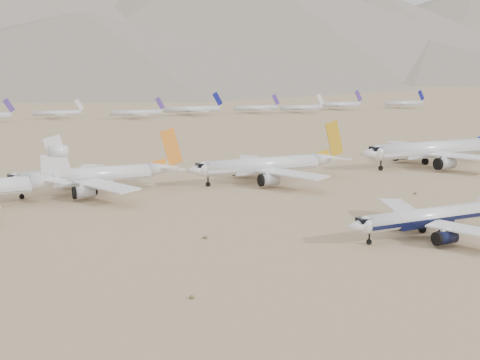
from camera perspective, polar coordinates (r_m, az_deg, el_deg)
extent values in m
plane|color=#8A7550|center=(125.45, 12.28, -5.49)|extent=(7000.00, 7000.00, 0.00)
cylinder|color=white|center=(129.41, 17.29, -3.35)|extent=(30.36, 3.59, 3.59)
cube|color=black|center=(129.51, 17.28, -3.54)|extent=(29.75, 3.64, 0.81)
sphere|color=white|center=(119.99, 11.86, -4.17)|extent=(3.59, 3.59, 3.59)
cube|color=black|center=(119.43, 11.67, -3.74)|extent=(2.51, 2.33, 0.90)
cube|color=white|center=(123.80, 21.37, -4.53)|extent=(11.72, 18.47, 0.56)
cylinder|color=black|center=(123.59, 18.95, -5.17)|extent=(4.22, 2.58, 2.58)
cube|color=white|center=(138.85, 15.07, -2.57)|extent=(11.72, 18.47, 0.56)
cylinder|color=black|center=(134.33, 14.58, -3.69)|extent=(4.22, 2.58, 2.58)
cylinder|color=black|center=(121.46, 12.14, -5.76)|extent=(1.08, 0.45, 1.08)
cylinder|color=black|center=(129.30, 18.37, -4.97)|extent=(1.51, 0.90, 1.51)
cylinder|color=black|center=(132.86, 16.89, -4.47)|extent=(1.51, 0.90, 1.51)
cylinder|color=white|center=(221.38, 17.50, 2.82)|extent=(44.13, 5.35, 5.35)
cube|color=silver|center=(221.47, 17.49, 2.65)|extent=(43.25, 5.43, 1.20)
sphere|color=white|center=(207.29, 12.97, 2.54)|extent=(5.35, 5.35, 5.35)
cube|color=black|center=(206.61, 12.81, 2.93)|extent=(3.74, 3.48, 1.34)
cube|color=white|center=(212.79, 20.97, 2.05)|extent=(17.04, 26.86, 0.83)
cylinder|color=silver|center=(212.29, 18.93, 1.51)|extent=(6.13, 3.85, 3.85)
cube|color=white|center=(235.31, 15.58, 3.12)|extent=(17.04, 26.86, 0.83)
cube|color=white|center=(245.36, 21.84, 3.52)|extent=(7.01, 9.16, 0.32)
cylinder|color=silver|center=(228.37, 15.17, 2.31)|extent=(6.13, 3.85, 3.85)
cylinder|color=black|center=(208.90, 13.20, 1.10)|extent=(1.60, 0.67, 1.60)
cylinder|color=black|center=(220.60, 18.44, 1.42)|extent=(2.25, 1.34, 2.25)
cylinder|color=black|center=(226.04, 17.15, 1.70)|extent=(2.25, 1.34, 2.25)
cylinder|color=white|center=(182.35, 2.09, 1.44)|extent=(37.51, 4.56, 4.56)
cube|color=silver|center=(182.44, 2.09, 1.26)|extent=(36.76, 4.63, 1.03)
sphere|color=white|center=(174.80, -3.41, 1.03)|extent=(4.56, 4.56, 4.56)
cube|color=black|center=(174.36, -3.62, 1.42)|extent=(3.19, 2.96, 1.14)
cone|color=white|center=(193.75, 8.23, 1.98)|extent=(9.38, 4.56, 4.56)
cube|color=white|center=(172.35, 4.93, 0.60)|extent=(14.49, 22.83, 0.71)
cube|color=white|center=(191.09, 9.40, 2.00)|extent=(5.95, 7.79, 0.27)
cylinder|color=silver|center=(173.77, 2.85, 0.02)|extent=(5.21, 3.28, 3.28)
cube|color=white|center=(195.45, 1.10, 1.83)|extent=(14.49, 22.83, 0.71)
cube|color=white|center=(198.24, 8.00, 2.35)|extent=(5.95, 7.79, 0.27)
cylinder|color=silver|center=(190.16, 0.26, 0.95)|extent=(5.21, 3.28, 3.28)
cube|color=gold|center=(194.32, 8.92, 3.92)|extent=(7.11, 0.36, 11.71)
cylinder|color=black|center=(176.03, -3.05, -0.41)|extent=(1.37, 0.57, 1.37)
cylinder|color=black|center=(181.00, 2.98, -0.01)|extent=(1.91, 1.14, 1.91)
cylinder|color=black|center=(186.58, 2.07, 0.31)|extent=(1.91, 1.14, 1.91)
cylinder|color=white|center=(170.56, -14.41, 0.41)|extent=(36.08, 4.41, 4.41)
cube|color=silver|center=(170.66, -14.41, 0.23)|extent=(35.36, 4.48, 0.99)
sphere|color=white|center=(168.39, -20.45, -0.05)|extent=(4.41, 4.41, 4.41)
cube|color=black|center=(168.14, -20.70, 0.34)|extent=(3.09, 2.87, 1.10)
cone|color=white|center=(175.73, -7.26, 1.07)|extent=(9.02, 4.41, 4.41)
cube|color=white|center=(158.93, -12.58, -0.52)|extent=(13.93, 21.96, 0.68)
cube|color=white|center=(172.25, -6.29, 1.08)|extent=(5.73, 7.49, 0.26)
cylinder|color=silver|center=(162.07, -14.49, -1.11)|extent=(5.01, 3.18, 3.18)
cube|color=white|center=(183.53, -14.27, 0.88)|extent=(13.93, 21.96, 0.68)
cube|color=white|center=(180.09, -7.13, 1.48)|extent=(5.73, 7.49, 0.26)
cylinder|color=silver|center=(179.40, -15.52, -0.05)|extent=(5.01, 3.18, 3.18)
cube|color=orange|center=(175.57, -6.53, 3.14)|extent=(6.84, 0.35, 11.27)
cylinder|color=black|center=(169.29, -19.99, -1.49)|extent=(1.32, 0.55, 1.32)
cylinder|color=black|center=(168.61, -13.66, -1.10)|extent=(1.85, 1.10, 1.85)
cylinder|color=black|center=(174.56, -14.05, -0.73)|extent=(1.85, 1.10, 1.85)
cone|color=white|center=(162.36, -17.67, -0.14)|extent=(9.21, 4.41, 4.41)
cube|color=white|center=(158.34, -16.85, -0.16)|extent=(5.84, 7.64, 0.26)
cube|color=white|center=(166.62, -17.26, 0.34)|extent=(5.84, 7.64, 0.26)
cube|color=white|center=(161.67, -16.90, 2.14)|extent=(6.98, 0.35, 11.50)
cylinder|color=white|center=(161.51, -16.84, 2.65)|extent=(4.60, 2.86, 2.86)
cube|color=#4C318D|center=(415.12, -21.07, 6.63)|extent=(7.50, 0.37, 9.44)
cylinder|color=silver|center=(429.47, -16.95, 6.10)|extent=(31.76, 3.14, 3.14)
cube|color=white|center=(431.41, -15.01, 6.92)|extent=(6.33, 0.31, 7.97)
cube|color=silver|center=(421.38, -16.79, 5.97)|extent=(8.37, 14.62, 0.31)
cube|color=silver|center=(437.62, -17.10, 6.11)|extent=(8.37, 14.62, 0.31)
cylinder|color=silver|center=(418.07, -9.79, 6.32)|extent=(35.61, 3.52, 3.52)
cube|color=#4C318D|center=(422.31, -7.60, 7.23)|extent=(7.09, 0.35, 8.93)
cube|color=silver|center=(409.24, -9.45, 6.17)|extent=(9.38, 16.39, 0.35)
cube|color=silver|center=(427.00, -10.11, 6.33)|extent=(9.38, 16.39, 0.35)
cylinder|color=silver|center=(443.17, -4.53, 6.72)|extent=(42.28, 4.18, 4.18)
cube|color=navy|center=(450.01, -2.14, 7.70)|extent=(8.42, 0.42, 10.61)
cube|color=silver|center=(432.99, -4.02, 6.55)|extent=(11.14, 19.46, 0.42)
cube|color=silver|center=(453.48, -5.01, 6.72)|extent=(11.14, 19.46, 0.42)
cylinder|color=silver|center=(460.78, 1.53, 6.85)|extent=(35.82, 3.54, 3.54)
cube|color=#4C318D|center=(468.11, 3.40, 7.63)|extent=(7.13, 0.35, 8.98)
cube|color=silver|center=(452.53, 2.05, 6.72)|extent=(9.44, 16.49, 0.35)
cube|color=silver|center=(469.13, 1.03, 6.86)|extent=(9.44, 16.49, 0.35)
cylinder|color=silver|center=(467.46, 5.83, 6.86)|extent=(35.88, 3.55, 3.55)
cube|color=white|center=(475.90, 7.62, 7.61)|extent=(7.15, 0.35, 9.00)
cube|color=silver|center=(459.53, 6.42, 6.72)|extent=(9.45, 16.52, 0.35)
cube|color=silver|center=(475.50, 5.26, 6.87)|extent=(9.45, 16.52, 0.35)
cylinder|color=silver|center=(507.48, 9.38, 7.09)|extent=(40.45, 4.00, 4.00)
cube|color=#4C318D|center=(518.01, 11.16, 7.85)|extent=(8.06, 0.40, 10.15)
cube|color=silver|center=(498.89, 10.05, 6.94)|extent=(10.66, 18.62, 0.40)
cube|color=silver|center=(516.21, 8.72, 7.10)|extent=(10.66, 18.62, 0.40)
cylinder|color=silver|center=(538.97, 15.31, 7.04)|extent=(38.33, 3.79, 3.79)
cube|color=navy|center=(550.39, 16.80, 7.70)|extent=(7.63, 0.38, 9.62)
cube|color=silver|center=(531.44, 16.00, 6.90)|extent=(10.10, 17.65, 0.38)
cube|color=silver|center=(546.63, 14.64, 7.06)|extent=(10.10, 17.65, 0.38)
cone|color=slate|center=(1601.66, -15.27, 13.31)|extent=(1824.00, 1824.00, 240.00)
cone|color=slate|center=(1924.91, -0.98, 15.24)|extent=(2356.00, 2356.00, 380.00)
cone|color=slate|center=(2123.57, 12.51, 13.35)|extent=(1682.00, 1682.00, 290.00)
cone|color=slate|center=(2633.69, 21.24, 12.97)|extent=(2380.00, 2380.00, 350.00)
cone|color=slate|center=(1217.04, -14.45, 11.96)|extent=(1260.00, 1260.00, 140.00)
cone|color=slate|center=(1606.97, 17.51, 10.68)|extent=(900.00, 900.00, 100.00)
ellipsoid|color=brown|center=(92.53, -4.59, -10.99)|extent=(0.84, 0.84, 0.46)
ellipsoid|color=brown|center=(123.08, -3.31, -5.43)|extent=(0.98, 0.98, 0.54)
ellipsoid|color=brown|center=(142.14, 19.81, -3.88)|extent=(0.84, 0.84, 0.46)
ellipsoid|color=brown|center=(172.15, 16.28, -1.21)|extent=(0.98, 0.98, 0.54)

